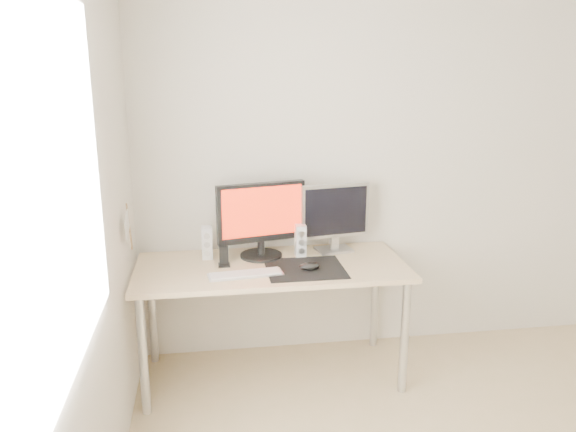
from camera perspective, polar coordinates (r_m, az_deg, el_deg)
wall_back at (r=3.77m, az=11.77°, el=5.19°), size 3.50×0.00×3.50m
wall_left at (r=1.90m, az=-21.85°, el=-5.09°), size 0.00×3.50×3.50m
window_pane at (r=1.83m, az=-22.23°, el=2.31°), size 0.00×1.30×1.30m
mousepad at (r=3.28m, az=1.75°, el=-5.35°), size 0.45×0.40×0.00m
mouse at (r=3.25m, az=2.20°, el=-5.14°), size 0.12×0.07×0.04m
desk at (r=3.37m, az=-1.68°, el=-6.23°), size 1.60×0.70×0.73m
main_monitor at (r=3.40m, az=-2.73°, el=-0.13°), size 0.55×0.31×0.47m
second_monitor at (r=3.53m, az=4.77°, el=0.17°), size 0.45×0.19×0.43m
speaker_left at (r=3.45m, az=-8.22°, el=-2.71°), size 0.06×0.08×0.20m
speaker_right at (r=3.46m, az=1.27°, el=-2.52°), size 0.06×0.08×0.20m
keyboard at (r=3.18m, az=-4.33°, el=-5.91°), size 0.43×0.16×0.02m
phone_dock at (r=3.33m, az=-6.52°, el=-4.48°), size 0.07×0.06×0.12m
pennant at (r=3.12m, az=-15.96°, el=-0.90°), size 0.01×0.23×0.29m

